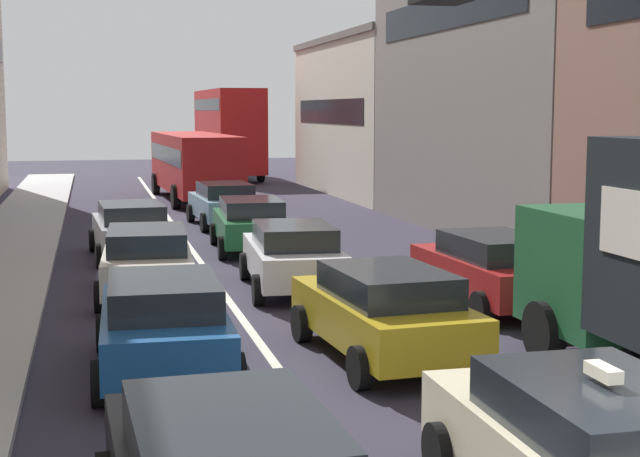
{
  "coord_description": "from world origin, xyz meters",
  "views": [
    {
      "loc": [
        -4.41,
        -6.12,
        3.96
      ],
      "look_at": [
        0.0,
        12.0,
        1.6
      ],
      "focal_mm": 52.94,
      "sensor_mm": 36.0,
      "label": 1
    }
  ],
  "objects": [
    {
      "name": "lane_stripe_left",
      "position": [
        -1.7,
        20.0,
        0.01
      ],
      "size": [
        0.16,
        60.0,
        0.01
      ],
      "primitive_type": "cube",
      "color": "silver",
      "rests_on": "ground"
    },
    {
      "name": "sedan_left_lane_third",
      "position": [
        -3.31,
        13.85,
        0.8
      ],
      "size": [
        2.26,
        4.39,
        1.49
      ],
      "rotation": [
        0.0,
        0.0,
        1.52
      ],
      "color": "beige",
      "rests_on": "ground"
    },
    {
      "name": "sedan_left_lane_fourth",
      "position": [
        -3.41,
        19.32,
        0.8
      ],
      "size": [
        2.25,
        4.39,
        1.49
      ],
      "rotation": [
        0.0,
        0.0,
        1.62
      ],
      "color": "gray",
      "rests_on": "ground"
    },
    {
      "name": "lane_stripe_right",
      "position": [
        1.7,
        20.0,
        0.01
      ],
      "size": [
        0.16,
        60.0,
        0.01
      ],
      "primitive_type": "cube",
      "color": "silver",
      "rests_on": "ground"
    },
    {
      "name": "sidewalk_left",
      "position": [
        -6.7,
        20.0,
        0.07
      ],
      "size": [
        2.6,
        64.0,
        0.14
      ],
      "primitive_type": "cube",
      "color": "#ABABAB",
      "rests_on": "ground"
    },
    {
      "name": "sedan_centre_lane_second",
      "position": [
        0.05,
        7.87,
        0.8
      ],
      "size": [
        2.3,
        4.42,
        1.49
      ],
      "rotation": [
        0.0,
        0.0,
        1.64
      ],
      "color": "#B29319",
      "rests_on": "ground"
    },
    {
      "name": "traffic_light_pole",
      "position": [
        -4.45,
        -1.23,
        3.82
      ],
      "size": [
        3.58,
        0.38,
        5.5
      ],
      "color": "#2D2D33",
      "rests_on": "ground"
    },
    {
      "name": "bus_far_queue_secondary",
      "position": [
        3.3,
        47.86,
        2.83
      ],
      "size": [
        2.96,
        10.55,
        5.06
      ],
      "rotation": [
        0.0,
        0.0,
        1.59
      ],
      "color": "#B21919",
      "rests_on": "ground"
    },
    {
      "name": "wagon_left_lane_second",
      "position": [
        -3.42,
        7.85,
        0.8
      ],
      "size": [
        2.17,
        4.35,
        1.49
      ],
      "rotation": [
        0.0,
        0.0,
        1.54
      ],
      "color": "#194C8C",
      "rests_on": "ground"
    },
    {
      "name": "taxi_centre_lane_front",
      "position": [
        0.05,
        1.49,
        0.8
      ],
      "size": [
        2.09,
        4.32,
        1.66
      ],
      "rotation": [
        0.0,
        0.0,
        1.56
      ],
      "color": "beige",
      "rests_on": "ground"
    },
    {
      "name": "building_row_right",
      "position": [
        9.9,
        19.95,
        5.63
      ],
      "size": [
        7.2,
        43.9,
        12.95
      ],
      "rotation": [
        0.0,
        0.0,
        -1.57
      ],
      "color": "beige",
      "rests_on": "ground"
    },
    {
      "name": "coupe_centre_lane_fourth",
      "position": [
        -0.09,
        19.82,
        0.8
      ],
      "size": [
        2.24,
        4.39,
        1.49
      ],
      "rotation": [
        0.0,
        0.0,
        1.52
      ],
      "color": "#19592D",
      "rests_on": "ground"
    },
    {
      "name": "bus_mid_queue_primary",
      "position": [
        -0.06,
        34.82,
        1.76
      ],
      "size": [
        3.17,
        10.61,
        2.9
      ],
      "rotation": [
        0.0,
        0.0,
        1.62
      ],
      "color": "#B21919",
      "rests_on": "ground"
    },
    {
      "name": "sedan_right_lane_behind_truck",
      "position": [
        3.37,
        11.19,
        0.8
      ],
      "size": [
        2.21,
        4.37,
        1.49
      ],
      "rotation": [
        0.0,
        0.0,
        1.61
      ],
      "color": "#A51E1E",
      "rests_on": "ground"
    },
    {
      "name": "sedan_centre_lane_fifth",
      "position": [
        -0.04,
        25.64,
        0.8
      ],
      "size": [
        2.24,
        4.39,
        1.49
      ],
      "rotation": [
        0.0,
        0.0,
        1.62
      ],
      "color": "#759EB7",
      "rests_on": "ground"
    },
    {
      "name": "hatchback_centre_lane_third",
      "position": [
        -0.16,
        13.83,
        0.8
      ],
      "size": [
        2.29,
        4.41,
        1.49
      ],
      "rotation": [
        0.0,
        0.0,
        1.5
      ],
      "color": "silver",
      "rests_on": "ground"
    }
  ]
}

